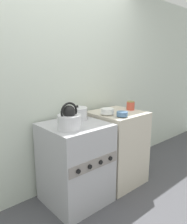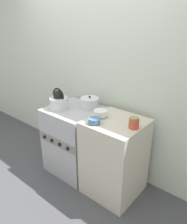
% 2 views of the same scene
% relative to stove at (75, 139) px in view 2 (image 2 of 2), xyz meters
% --- Properties ---
extents(ground_plane, '(12.00, 12.00, 0.00)m').
position_rel_stove_xyz_m(ground_plane, '(0.00, -0.31, -0.45)').
color(ground_plane, '#4C4C51').
extents(wall_back, '(7.00, 0.06, 2.50)m').
position_rel_stove_xyz_m(wall_back, '(0.00, 0.39, 0.80)').
color(wall_back, silver).
rests_on(wall_back, ground_plane).
extents(stove, '(0.64, 0.65, 0.89)m').
position_rel_stove_xyz_m(stove, '(0.00, 0.00, 0.00)').
color(stove, '#B2B2B7').
rests_on(stove, ground_plane).
extents(counter, '(0.60, 0.60, 0.92)m').
position_rel_stove_xyz_m(counter, '(0.65, -0.02, 0.02)').
color(counter, beige).
rests_on(counter, ground_plane).
extents(kettle, '(0.28, 0.23, 0.27)m').
position_rel_stove_xyz_m(kettle, '(-0.14, -0.11, 0.54)').
color(kettle, silver).
rests_on(kettle, stove).
extents(cooking_pot, '(0.23, 0.23, 0.16)m').
position_rel_stove_xyz_m(cooking_pot, '(0.14, 0.14, 0.51)').
color(cooking_pot, silver).
rests_on(cooking_pot, stove).
extents(enamel_bowl, '(0.15, 0.15, 0.08)m').
position_rel_stove_xyz_m(enamel_bowl, '(0.45, -0.03, 0.52)').
color(enamel_bowl, white).
rests_on(enamel_bowl, counter).
extents(small_ceramic_bowl, '(0.13, 0.13, 0.06)m').
position_rel_stove_xyz_m(small_ceramic_bowl, '(0.51, -0.21, 0.51)').
color(small_ceramic_bowl, '#4C729E').
rests_on(small_ceramic_bowl, counter).
extents(storage_jar, '(0.10, 0.10, 0.11)m').
position_rel_stove_xyz_m(storage_jar, '(0.87, -0.03, 0.53)').
color(storage_jar, '#CC4C38').
rests_on(storage_jar, counter).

